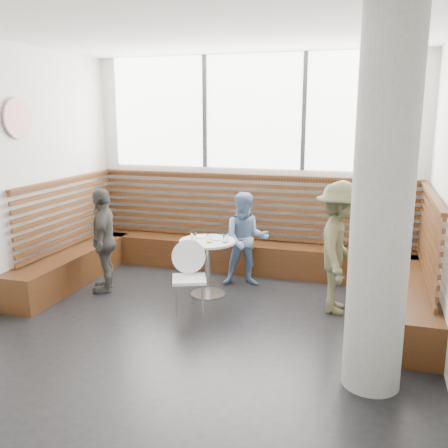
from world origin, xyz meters
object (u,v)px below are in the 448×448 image
(child_left, at_px, (104,240))
(cafe_chair, at_px, (191,271))
(concrete_column, at_px, (382,207))
(cafe_table, at_px, (208,256))
(adult_man, at_px, (340,248))
(child_back, at_px, (246,239))

(child_left, bearing_deg, cafe_chair, 53.86)
(concrete_column, relative_size, cafe_chair, 3.72)
(concrete_column, xyz_separation_m, cafe_table, (-2.10, 1.68, -1.06))
(adult_man, xyz_separation_m, child_back, (-1.30, 0.60, -0.14))
(child_back, distance_m, child_left, 1.92)
(cafe_chair, xyz_separation_m, adult_man, (1.70, 0.51, 0.29))
(concrete_column, distance_m, cafe_table, 2.89)
(cafe_chair, height_order, child_left, child_left)
(cafe_chair, bearing_deg, concrete_column, -50.02)
(concrete_column, distance_m, adult_man, 1.87)
(cafe_table, bearing_deg, concrete_column, -38.74)
(concrete_column, height_order, child_back, concrete_column)
(cafe_chair, bearing_deg, child_back, 48.30)
(concrete_column, xyz_separation_m, cafe_chair, (-2.12, 1.13, -1.10))
(cafe_table, height_order, cafe_chair, cafe_chair)
(child_left, bearing_deg, concrete_column, 45.21)
(adult_man, bearing_deg, cafe_chair, 106.15)
(concrete_column, relative_size, child_back, 2.44)
(child_back, bearing_deg, child_left, -175.39)
(child_left, bearing_deg, child_back, 91.28)
(concrete_column, bearing_deg, child_left, 157.13)
(cafe_chair, distance_m, adult_man, 1.80)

